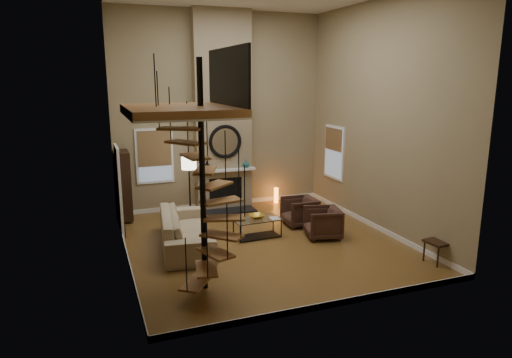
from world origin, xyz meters
name	(u,v)px	position (x,y,z in m)	size (l,w,h in m)	color
ground	(262,242)	(0.00, 0.00, -0.01)	(6.00, 6.50, 0.01)	olive
back_wall	(221,112)	(0.00, 3.25, 2.75)	(6.00, 0.02, 5.50)	#91815E
front_wall	(340,141)	(0.00, -3.25, 2.75)	(6.00, 0.02, 5.50)	#91815E
left_wall	(119,127)	(-3.00, 0.00, 2.75)	(0.02, 6.50, 5.50)	#91815E
right_wall	(379,118)	(3.00, 0.00, 2.75)	(0.02, 6.50, 5.50)	#91815E
baseboard_back	(222,204)	(0.00, 3.24, 0.06)	(6.00, 0.02, 0.12)	white
baseboard_front	(333,304)	(0.00, -3.24, 0.06)	(6.00, 0.02, 0.12)	white
baseboard_left	(128,257)	(-2.99, 0.00, 0.06)	(0.02, 6.50, 0.12)	white
baseboard_right	(373,225)	(2.99, 0.00, 0.06)	(0.02, 6.50, 0.12)	white
chimney_breast	(223,112)	(0.00, 3.06, 2.75)	(1.60, 0.38, 5.50)	#897759
hearth	(229,211)	(0.00, 2.57, 0.02)	(1.50, 0.60, 0.04)	black
firebox	(226,190)	(0.00, 2.86, 0.55)	(0.95, 0.02, 0.72)	black
mantel	(226,170)	(0.00, 2.78, 1.15)	(1.70, 0.18, 0.06)	white
mirror_frame	(225,142)	(0.00, 2.84, 1.95)	(0.94, 0.94, 0.10)	black
mirror_disc	(225,142)	(0.00, 2.85, 1.95)	(0.80, 0.80, 0.01)	white
vase_left	(207,166)	(-0.55, 2.82, 1.30)	(0.24, 0.24, 0.25)	black
vase_right	(246,164)	(0.60, 2.82, 1.28)	(0.20, 0.20, 0.21)	#185456
window_back	(155,155)	(-1.90, 3.22, 1.62)	(1.02, 0.06, 1.52)	white
window_right	(334,152)	(2.97, 2.00, 1.63)	(0.06, 1.02, 1.52)	white
entry_door	(120,191)	(-2.95, 1.80, 1.05)	(0.10, 1.05, 2.16)	white
loft	(186,106)	(-2.04, -1.80, 3.24)	(1.70, 2.20, 1.09)	#9C6633
spiral_stair	(204,191)	(-1.78, -1.79, 1.78)	(1.47, 1.47, 4.06)	black
hutch	(123,185)	(-2.81, 2.80, 0.95)	(0.38, 0.80, 1.79)	black
sofa	(185,229)	(-1.71, 0.35, 0.40)	(2.64, 1.03, 0.77)	tan
armchair_near	(302,211)	(1.42, 0.82, 0.35)	(0.78, 0.80, 0.73)	#41271E
armchair_far	(326,223)	(1.53, -0.21, 0.35)	(0.78, 0.80, 0.73)	#41271E
coffee_table	(257,226)	(0.01, 0.34, 0.28)	(1.15, 0.62, 0.44)	silver
bowl	(257,216)	(0.01, 0.39, 0.50)	(0.36, 0.36, 0.09)	#C38D22
book	(274,219)	(0.36, 0.19, 0.46)	(0.21, 0.28, 0.03)	gray
floor_lamp	(189,168)	(-1.20, 2.11, 1.41)	(0.38, 0.38, 1.70)	black
accent_lamp	(276,195)	(1.58, 2.90, 0.25)	(0.13, 0.13, 0.45)	orange
side_chair	(442,237)	(3.00, -2.34, 0.53)	(0.49, 0.49, 0.97)	black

